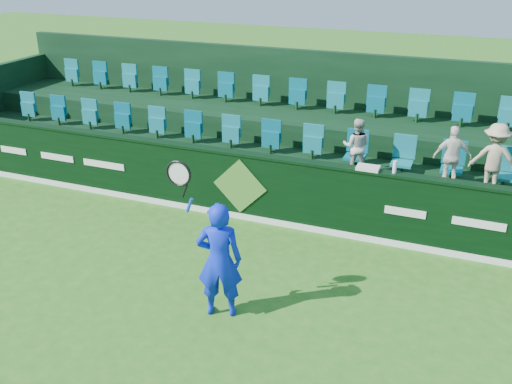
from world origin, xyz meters
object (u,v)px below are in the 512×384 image
at_px(tennis_player, 219,259).
at_px(spectator_right, 494,158).
at_px(spectator_middle, 452,157).
at_px(spectator_left, 356,146).
at_px(towel, 368,168).
at_px(drinks_bottle, 395,167).

distance_m(tennis_player, spectator_right, 5.45).
bearing_deg(spectator_middle, spectator_left, -14.44).
bearing_deg(tennis_player, spectator_left, 76.40).
bearing_deg(spectator_middle, tennis_player, 41.85).
bearing_deg(tennis_player, spectator_right, 50.06).
distance_m(spectator_left, towel, 1.21).
height_order(tennis_player, spectator_right, tennis_player).
bearing_deg(spectator_middle, spectator_right, 165.56).
relative_size(tennis_player, spectator_middle, 2.07).
relative_size(spectator_middle, spectator_right, 0.90).
height_order(tennis_player, spectator_middle, tennis_player).
xyz_separation_m(tennis_player, spectator_left, (1.01, 4.15, 0.45)).
xyz_separation_m(tennis_player, spectator_right, (3.48, 4.15, 0.54)).
bearing_deg(drinks_bottle, spectator_right, 35.42).
height_order(tennis_player, drinks_bottle, tennis_player).
distance_m(spectator_right, towel, 2.31).
height_order(spectator_middle, drinks_bottle, spectator_middle).
height_order(spectator_middle, towel, spectator_middle).
xyz_separation_m(spectator_middle, towel, (-1.32, -1.12, -0.00)).
bearing_deg(spectator_left, towel, 105.20).
relative_size(spectator_left, spectator_middle, 0.95).
xyz_separation_m(spectator_left, drinks_bottle, (0.90, -1.12, 0.11)).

